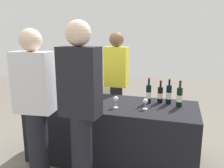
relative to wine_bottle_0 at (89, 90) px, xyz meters
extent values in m
plane|color=slate|center=(0.36, -0.12, -0.88)|extent=(12.00, 12.00, 0.00)
cube|color=black|center=(0.36, -0.12, -0.50)|extent=(2.10, 0.84, 0.76)
cylinder|color=black|center=(0.00, 0.00, 0.00)|extent=(0.07, 0.07, 0.23)
cylinder|color=black|center=(0.00, 0.00, 0.15)|extent=(0.02, 0.02, 0.08)
cylinder|color=maroon|center=(0.00, 0.00, 0.20)|extent=(0.03, 0.03, 0.02)
cylinder|color=silver|center=(0.00, 0.00, -0.02)|extent=(0.07, 0.07, 0.08)
cylinder|color=black|center=(0.80, 0.04, 0.00)|extent=(0.06, 0.06, 0.23)
cylinder|color=black|center=(0.80, 0.04, 0.15)|extent=(0.02, 0.02, 0.08)
cylinder|color=maroon|center=(0.80, 0.04, 0.20)|extent=(0.03, 0.03, 0.02)
cylinder|color=silver|center=(0.80, 0.04, -0.02)|extent=(0.06, 0.06, 0.08)
cylinder|color=black|center=(0.94, 0.10, -0.02)|extent=(0.07, 0.07, 0.20)
cylinder|color=black|center=(0.94, 0.10, 0.12)|extent=(0.03, 0.03, 0.07)
cylinder|color=maroon|center=(0.94, 0.10, 0.16)|extent=(0.03, 0.03, 0.02)
cylinder|color=silver|center=(0.94, 0.10, -0.03)|extent=(0.07, 0.07, 0.07)
cylinder|color=black|center=(1.05, 0.08, 0.00)|extent=(0.07, 0.07, 0.23)
cylinder|color=black|center=(1.05, 0.08, 0.15)|extent=(0.03, 0.03, 0.08)
cylinder|color=gold|center=(1.05, 0.08, 0.20)|extent=(0.03, 0.03, 0.02)
cylinder|color=silver|center=(1.05, 0.08, -0.01)|extent=(0.07, 0.07, 0.08)
cylinder|color=black|center=(1.18, -0.01, 0.00)|extent=(0.07, 0.07, 0.23)
cylinder|color=black|center=(1.18, -0.01, 0.15)|extent=(0.03, 0.03, 0.07)
cylinder|color=black|center=(1.18, -0.01, 0.19)|extent=(0.03, 0.03, 0.02)
cylinder|color=silver|center=(1.18, -0.01, -0.01)|extent=(0.07, 0.07, 0.08)
cylinder|color=silver|center=(0.00, -0.19, -0.12)|extent=(0.06, 0.06, 0.00)
cylinder|color=silver|center=(0.00, -0.19, -0.08)|extent=(0.01, 0.01, 0.07)
sphere|color=silver|center=(0.00, -0.19, -0.01)|extent=(0.07, 0.07, 0.07)
sphere|color=#590C19|center=(0.00, -0.19, -0.02)|extent=(0.04, 0.04, 0.04)
cylinder|color=silver|center=(0.46, -0.27, -0.12)|extent=(0.06, 0.06, 0.00)
cylinder|color=silver|center=(0.46, -0.27, -0.08)|extent=(0.01, 0.01, 0.08)
sphere|color=silver|center=(0.46, -0.27, -0.01)|extent=(0.06, 0.06, 0.06)
sphere|color=#590C19|center=(0.46, -0.27, -0.02)|extent=(0.03, 0.03, 0.03)
cylinder|color=silver|center=(0.80, -0.22, -0.12)|extent=(0.06, 0.06, 0.00)
cylinder|color=silver|center=(0.80, -0.22, -0.08)|extent=(0.01, 0.01, 0.07)
sphere|color=silver|center=(0.80, -0.22, -0.02)|extent=(0.06, 0.06, 0.06)
sphere|color=#590C19|center=(0.80, -0.22, -0.03)|extent=(0.03, 0.03, 0.03)
cylinder|color=black|center=(0.21, 0.61, -0.47)|extent=(0.20, 0.20, 0.82)
cube|color=yellow|center=(0.21, 0.61, 0.24)|extent=(0.36, 0.21, 0.62)
sphere|color=brown|center=(0.21, 0.61, 0.66)|extent=(0.22, 0.22, 0.22)
cylinder|color=black|center=(-0.25, -0.84, -0.47)|extent=(0.22, 0.22, 0.83)
cube|color=silver|center=(-0.25, -0.84, 0.26)|extent=(0.41, 0.26, 0.62)
sphere|color=beige|center=(-0.25, -0.84, 0.68)|extent=(0.22, 0.22, 0.22)
cylinder|color=black|center=(0.29, -0.89, -0.45)|extent=(0.21, 0.21, 0.86)
cube|color=black|center=(0.29, -0.89, 0.30)|extent=(0.38, 0.22, 0.65)
sphere|color=beige|center=(0.29, -0.89, 0.74)|extent=(0.23, 0.23, 0.23)
cube|color=white|center=(-0.25, 0.97, -0.51)|extent=(0.60, 0.15, 0.75)
camera|label=1|loc=(1.17, -2.74, 0.72)|focal=36.21mm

